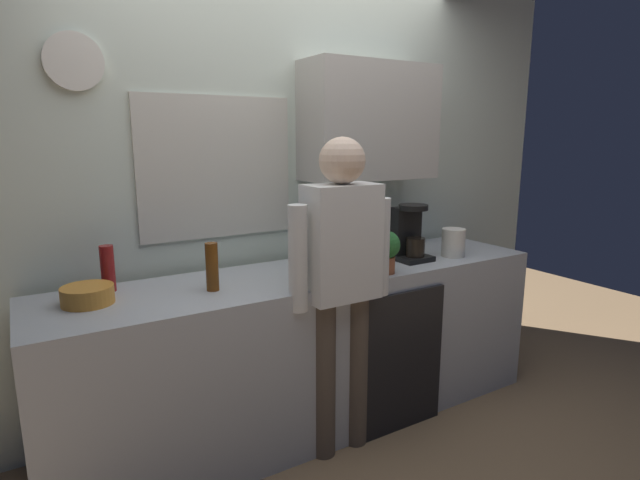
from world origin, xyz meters
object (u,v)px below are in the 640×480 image
object	(u,v)px
mixing_bowl	(88,295)
potted_plant	(386,249)
bottle_green_wine	(335,251)
cup_blue_mug	(346,257)
coffee_maker	(409,235)
bottle_amber_beer	(212,267)
bottle_red_vinegar	(108,269)
dish_soap	(406,238)
storage_canister	(453,243)
person_at_sink	(341,273)

from	to	relation	value
mixing_bowl	potted_plant	distance (m)	1.46
bottle_green_wine	cup_blue_mug	xyz separation A→B (m)	(0.20, 0.19, -0.10)
coffee_maker	mixing_bowl	world-z (taller)	coffee_maker
bottle_amber_beer	mixing_bowl	size ratio (longest dim) A/B	1.05
bottle_red_vinegar	cup_blue_mug	distance (m)	1.24
dish_soap	storage_canister	distance (m)	0.31
bottle_green_wine	storage_canister	world-z (taller)	bottle_green_wine
bottle_amber_beer	potted_plant	world-z (taller)	same
person_at_sink	cup_blue_mug	bearing A→B (deg)	63.84
coffee_maker	mixing_bowl	bearing A→B (deg)	176.51
coffee_maker	person_at_sink	world-z (taller)	person_at_sink
dish_soap	bottle_green_wine	bearing A→B (deg)	-156.92
bottle_amber_beer	cup_blue_mug	bearing A→B (deg)	3.69
bottle_amber_beer	dish_soap	xyz separation A→B (m)	(1.35, 0.18, -0.04)
bottle_amber_beer	storage_canister	bearing A→B (deg)	-3.64
coffee_maker	mixing_bowl	size ratio (longest dim) A/B	1.50
cup_blue_mug	mixing_bowl	size ratio (longest dim) A/B	0.45
dish_soap	storage_canister	size ratio (longest dim) A/B	1.06
mixing_bowl	dish_soap	bearing A→B (deg)	2.70
coffee_maker	storage_canister	world-z (taller)	coffee_maker
bottle_red_vinegar	mixing_bowl	bearing A→B (deg)	-126.55
potted_plant	coffee_maker	bearing A→B (deg)	29.07
storage_canister	dish_soap	bearing A→B (deg)	115.72
coffee_maker	potted_plant	world-z (taller)	coffee_maker
mixing_bowl	dish_soap	distance (m)	1.89
bottle_amber_beer	potted_plant	size ratio (longest dim) A/B	1.00
bottle_green_wine	bottle_red_vinegar	xyz separation A→B (m)	(-1.02, 0.38, -0.04)
bottle_green_wine	bottle_amber_beer	size ratio (longest dim) A/B	1.30
person_at_sink	mixing_bowl	bearing A→B (deg)	174.28
cup_blue_mug	dish_soap	xyz separation A→B (m)	(0.55, 0.13, 0.03)
bottle_amber_beer	potted_plant	xyz separation A→B (m)	(0.89, -0.19, 0.02)
bottle_red_vinegar	storage_canister	size ratio (longest dim) A/B	1.29
storage_canister	potted_plant	bearing A→B (deg)	-171.30
storage_canister	bottle_green_wine	bearing A→B (deg)	-177.06
bottle_green_wine	mixing_bowl	size ratio (longest dim) A/B	1.36
bottle_amber_beer	mixing_bowl	distance (m)	0.55
mixing_bowl	dish_soap	size ratio (longest dim) A/B	1.22
coffee_maker	dish_soap	distance (m)	0.25
cup_blue_mug	potted_plant	xyz separation A→B (m)	(0.09, -0.24, 0.08)
bottle_amber_beer	cup_blue_mug	size ratio (longest dim) A/B	2.30
coffee_maker	bottle_amber_beer	size ratio (longest dim) A/B	1.43
bottle_amber_beer	storage_canister	xyz separation A→B (m)	(1.48, -0.09, -0.03)
mixing_bowl	bottle_red_vinegar	bearing A→B (deg)	53.45
coffee_maker	dish_soap	bearing A→B (deg)	52.43
bottle_amber_beer	person_at_sink	size ratio (longest dim) A/B	0.14
coffee_maker	potted_plant	size ratio (longest dim) A/B	1.43
cup_blue_mug	dish_soap	distance (m)	0.57
coffee_maker	bottle_amber_beer	bearing A→B (deg)	179.38
bottle_red_vinegar	potted_plant	size ratio (longest dim) A/B	0.96
mixing_bowl	cup_blue_mug	bearing A→B (deg)	-1.77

